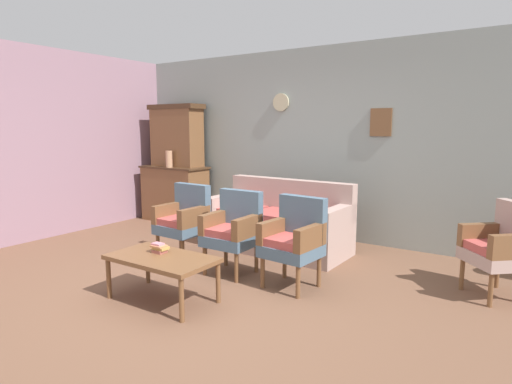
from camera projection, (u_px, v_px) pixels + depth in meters
The scene contains 13 objects.
ground_plane at pixel (200, 292), 4.18m from camera, with size 7.68×7.68×0.00m, color brown.
wall_back_with_decor at pixel (319, 144), 6.15m from camera, with size 6.40×0.09×2.70m.
wall_left_side at pixel (13, 145), 5.74m from camera, with size 0.06×5.20×2.70m, color gray.
side_cabinet at pixel (175, 193), 7.32m from camera, with size 1.16×0.55×0.93m.
cabinet_upper_hutch at pixel (177, 135), 7.24m from camera, with size 0.99×0.38×1.03m.
vase_on_cabinet at pixel (169, 159), 7.04m from camera, with size 0.11×0.11×0.27m, color tan.
floral_couch at pixel (279, 225), 5.58m from camera, with size 1.85×0.86×0.90m.
armchair_near_couch_end at pixel (184, 218), 5.19m from camera, with size 0.54×0.51×0.90m.
armchair_row_middle at pixel (233, 228), 4.68m from camera, with size 0.53×0.50×0.90m.
armchair_near_cabinet at pixel (294, 238), 4.27m from camera, with size 0.56×0.54×0.90m.
wingback_chair_by_fireplace at pixel (502, 245), 4.00m from camera, with size 0.71×0.71×0.90m.
coffee_table at pixel (162, 261), 3.93m from camera, with size 1.00×0.56×0.42m.
book_stack_on_table at pixel (160, 248), 4.04m from camera, with size 0.14×0.12×0.09m.
Camera 1 is at (2.66, -3.03, 1.59)m, focal length 30.16 mm.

